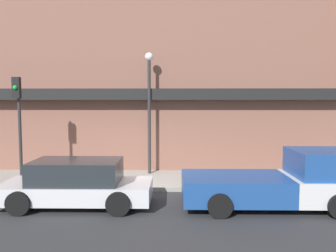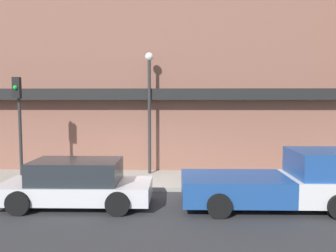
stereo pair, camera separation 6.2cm
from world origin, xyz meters
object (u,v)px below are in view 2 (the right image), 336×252
(parked_car, at_px, (77,183))
(traffic_light, at_px, (19,111))
(pickup_truck, at_px, (282,182))
(fire_hydrant, at_px, (233,177))
(street_lamp, at_px, (149,98))

(parked_car, height_order, traffic_light, traffic_light)
(pickup_truck, bearing_deg, traffic_light, 166.47)
(fire_hydrant, xyz_separation_m, street_lamp, (-3.37, 1.79, 3.04))
(pickup_truck, relative_size, fire_hydrant, 9.59)
(parked_car, relative_size, fire_hydrant, 8.25)
(parked_car, bearing_deg, street_lamp, 65.43)
(street_lamp, bearing_deg, fire_hydrant, -28.04)
(pickup_truck, xyz_separation_m, parked_car, (-6.55, 0.00, -0.07))
(street_lamp, relative_size, traffic_light, 1.29)
(pickup_truck, relative_size, traffic_light, 1.34)
(pickup_truck, height_order, parked_car, pickup_truck)
(parked_car, relative_size, traffic_light, 1.16)
(pickup_truck, relative_size, parked_car, 1.16)
(street_lamp, xyz_separation_m, traffic_light, (-4.89, -1.84, -0.52))
(parked_car, bearing_deg, traffic_light, 144.62)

